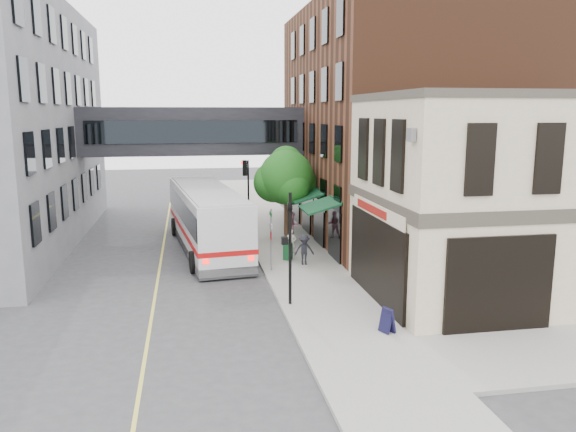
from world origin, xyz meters
name	(u,v)px	position (x,y,z in m)	size (l,w,h in m)	color
ground	(289,326)	(0.00, 0.00, 0.00)	(120.00, 120.00, 0.00)	#38383A
sidewalk_main	(280,239)	(2.00, 14.00, 0.07)	(4.00, 60.00, 0.15)	gray
corner_building	(494,198)	(8.97, 2.00, 4.21)	(10.19, 8.12, 8.45)	#C1B093
brick_building	(402,124)	(9.98, 15.00, 6.99)	(13.76, 18.00, 14.00)	#4D2918
skyway_bridge	(193,131)	(-3.00, 18.00, 6.50)	(14.00, 3.18, 3.00)	black
traffic_signal_near	(289,235)	(0.37, 2.00, 2.98)	(0.44, 0.22, 4.60)	black
traffic_signal_far	(246,180)	(0.26, 17.00, 3.34)	(0.53, 0.28, 4.50)	black
street_sign_pole	(271,234)	(0.39, 7.00, 1.93)	(0.08, 0.75, 3.00)	gray
street_tree	(286,178)	(2.19, 13.22, 3.91)	(3.80, 3.20, 5.60)	#382619
lane_marking	(161,262)	(-5.00, 10.00, 0.01)	(0.12, 40.00, 0.01)	#D8CC4C
bus	(206,216)	(-2.49, 12.38, 1.93)	(4.35, 13.07, 3.45)	silver
pedestrian_a	(291,243)	(1.78, 9.17, 0.91)	(0.55, 0.36, 1.51)	silver
pedestrian_b	(293,226)	(2.63, 13.26, 0.98)	(0.81, 0.63, 1.66)	pink
pedestrian_c	(304,250)	(2.17, 7.66, 0.91)	(0.98, 0.56, 1.52)	black
newspaper_box	(288,252)	(1.53, 8.73, 0.58)	(0.43, 0.38, 0.86)	#124F24
sandwich_board	(387,320)	(3.19, -1.50, 0.59)	(0.32, 0.49, 0.88)	black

